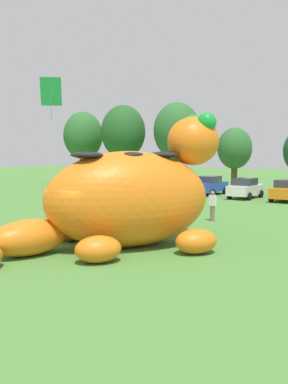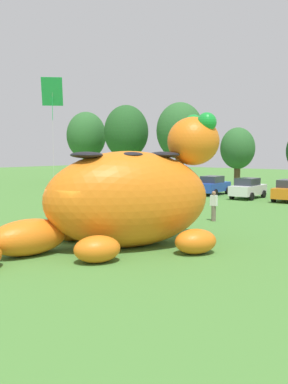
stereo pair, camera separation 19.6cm
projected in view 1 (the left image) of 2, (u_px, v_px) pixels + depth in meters
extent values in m
plane|color=#4C8438|center=(76.00, 250.00, 17.19)|extent=(160.00, 160.00, 0.00)
ellipsoid|color=orange|center=(129.00, 199.00, 17.61)|extent=(6.48, 7.86, 3.96)
ellipsoid|color=orange|center=(193.00, 141.00, 18.53)|extent=(2.94, 3.02, 2.09)
sphere|color=green|center=(193.00, 124.00, 19.11)|extent=(0.84, 0.84, 0.84)
sphere|color=green|center=(207.00, 122.00, 18.05)|extent=(0.84, 0.84, 0.84)
ellipsoid|color=black|center=(164.00, 155.00, 18.05)|extent=(2.00, 1.87, 0.26)
ellipsoid|color=black|center=(129.00, 155.00, 17.44)|extent=(2.00, 1.87, 0.26)
ellipsoid|color=black|center=(87.00, 155.00, 16.77)|extent=(2.00, 1.87, 0.26)
ellipsoid|color=orange|center=(151.00, 224.00, 20.52)|extent=(1.88, 2.07, 0.97)
ellipsoid|color=orange|center=(196.00, 241.00, 16.48)|extent=(1.88, 2.07, 0.97)
ellipsoid|color=orange|center=(72.00, 230.00, 18.87)|extent=(1.88, 2.07, 0.97)
ellipsoid|color=orange|center=(98.00, 249.00, 15.16)|extent=(1.88, 2.07, 0.97)
ellipsoid|color=orange|center=(29.00, 237.00, 16.18)|extent=(2.05, 3.37, 1.38)
cube|color=#1E7238|center=(147.00, 184.00, 42.87)|extent=(1.87, 4.17, 0.80)
cube|color=#2D333D|center=(146.00, 177.00, 42.69)|extent=(1.57, 2.03, 0.60)
cylinder|color=black|center=(149.00, 186.00, 44.42)|extent=(0.27, 0.65, 0.64)
cylinder|color=black|center=(162.00, 187.00, 43.32)|extent=(0.27, 0.65, 0.64)
cylinder|color=black|center=(132.00, 188.00, 42.50)|extent=(0.27, 0.65, 0.64)
cylinder|color=black|center=(145.00, 189.00, 41.40)|extent=(0.27, 0.65, 0.64)
cube|color=#B7BABF|center=(171.00, 186.00, 40.11)|extent=(2.09, 4.25, 0.80)
cube|color=#2D333D|center=(170.00, 178.00, 39.92)|extent=(1.68, 2.10, 0.60)
cylinder|color=black|center=(170.00, 189.00, 41.67)|extent=(0.30, 0.66, 0.64)
cylinder|color=black|center=(185.00, 189.00, 40.75)|extent=(0.30, 0.66, 0.64)
cylinder|color=black|center=(156.00, 191.00, 39.54)|extent=(0.30, 0.66, 0.64)
cylinder|color=black|center=(172.00, 192.00, 38.63)|extent=(0.30, 0.66, 0.64)
cube|color=#2347B7|center=(210.00, 187.00, 38.91)|extent=(1.97, 4.20, 0.80)
cube|color=#2D333D|center=(210.00, 179.00, 38.73)|extent=(1.62, 2.06, 0.60)
cylinder|color=black|center=(208.00, 190.00, 40.47)|extent=(0.28, 0.65, 0.64)
cylinder|color=black|center=(225.00, 191.00, 39.51)|extent=(0.28, 0.65, 0.64)
cylinder|color=black|center=(196.00, 192.00, 38.39)|extent=(0.28, 0.65, 0.64)
cylinder|color=black|center=(213.00, 193.00, 37.43)|extent=(0.28, 0.65, 0.64)
cube|color=white|center=(246.00, 190.00, 35.92)|extent=(1.83, 4.15, 0.80)
cube|color=#2D333D|center=(245.00, 182.00, 35.74)|extent=(1.56, 2.01, 0.60)
cylinder|color=black|center=(242.00, 193.00, 37.48)|extent=(0.26, 0.65, 0.64)
cylinder|color=black|center=(261.00, 194.00, 36.47)|extent=(0.26, 0.65, 0.64)
cylinder|color=black|center=(230.00, 195.00, 35.45)|extent=(0.26, 0.65, 0.64)
cylinder|color=black|center=(249.00, 196.00, 34.44)|extent=(0.26, 0.65, 0.64)
cube|color=orange|center=(287.00, 192.00, 33.87)|extent=(1.95, 4.20, 0.80)
cube|color=#2D333D|center=(287.00, 183.00, 33.68)|extent=(1.62, 2.06, 0.60)
cylinder|color=black|center=(281.00, 195.00, 35.43)|extent=(0.28, 0.65, 0.64)
cylinder|color=black|center=(271.00, 198.00, 33.35)|extent=(0.28, 0.65, 0.64)
cylinder|color=brown|center=(84.00, 169.00, 55.83)|extent=(0.91, 0.91, 3.18)
ellipsoid|color=#2D662D|center=(83.00, 136.00, 55.41)|extent=(5.08, 5.08, 6.10)
cylinder|color=brown|center=(123.00, 170.00, 51.95)|extent=(0.95, 0.95, 3.34)
ellipsoid|color=#235623|center=(123.00, 132.00, 51.52)|extent=(5.34, 5.34, 6.41)
cylinder|color=brown|center=(177.00, 171.00, 48.90)|extent=(0.95, 0.95, 3.33)
ellipsoid|color=#2D662D|center=(177.00, 131.00, 48.46)|extent=(5.32, 5.32, 6.39)
cylinder|color=brown|center=(234.00, 178.00, 45.44)|extent=(0.65, 0.65, 2.27)
ellipsoid|color=#2D662D|center=(235.00, 148.00, 45.14)|extent=(3.63, 3.63, 4.36)
cylinder|color=#726656|center=(212.00, 213.00, 24.24)|extent=(0.26, 0.26, 0.88)
cube|color=white|center=(213.00, 200.00, 24.17)|extent=(0.38, 0.22, 0.60)
sphere|color=#9E7051|center=(213.00, 193.00, 24.13)|extent=(0.22, 0.22, 0.22)
cylinder|color=#2D334C|center=(119.00, 192.00, 36.90)|extent=(0.26, 0.26, 0.88)
cube|color=#338C4C|center=(119.00, 183.00, 36.83)|extent=(0.38, 0.22, 0.60)
sphere|color=tan|center=(119.00, 179.00, 36.79)|extent=(0.22, 0.22, 0.22)
cylinder|color=black|center=(134.00, 194.00, 34.78)|extent=(0.26, 0.26, 0.88)
cube|color=#2D4CA5|center=(134.00, 185.00, 34.71)|extent=(0.38, 0.22, 0.60)
sphere|color=brown|center=(134.00, 180.00, 34.67)|extent=(0.22, 0.22, 0.22)
cylinder|color=brown|center=(54.00, 222.00, 23.34)|extent=(0.06, 0.06, 0.15)
cylinder|color=silver|center=(52.00, 157.00, 23.00)|extent=(0.01, 0.01, 6.96)
cube|color=green|center=(51.00, 91.00, 22.67)|extent=(1.13, 1.13, 1.44)
cylinder|color=green|center=(51.00, 109.00, 22.75)|extent=(0.03, 0.03, 1.20)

